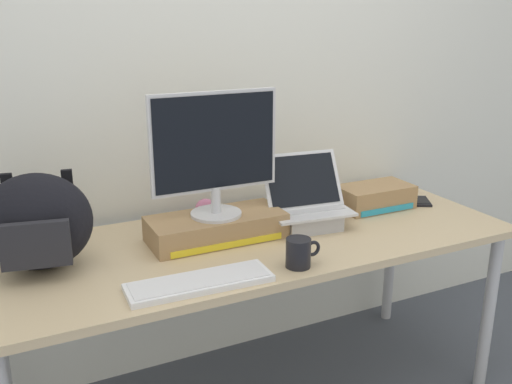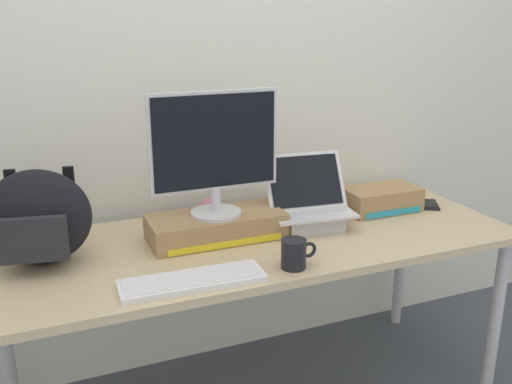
{
  "view_description": "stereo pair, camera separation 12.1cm",
  "coord_description": "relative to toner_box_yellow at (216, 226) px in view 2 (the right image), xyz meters",
  "views": [
    {
      "loc": [
        -0.87,
        -1.79,
        1.55
      ],
      "look_at": [
        0.0,
        0.0,
        0.92
      ],
      "focal_mm": 39.84,
      "sensor_mm": 36.0,
      "label": 1
    },
    {
      "loc": [
        -0.76,
        -1.84,
        1.55
      ],
      "look_at": [
        0.0,
        0.0,
        0.92
      ],
      "focal_mm": 39.84,
      "sensor_mm": 36.0,
      "label": 2
    }
  ],
  "objects": [
    {
      "name": "back_wall",
      "position": [
        0.14,
        0.43,
        0.51
      ],
      "size": [
        7.0,
        0.1,
        2.6
      ],
      "primitive_type": "cube",
      "color": "silver",
      "rests_on": "ground"
    },
    {
      "name": "desk",
      "position": [
        0.14,
        -0.05,
        -0.11
      ],
      "size": [
        1.97,
        0.76,
        0.74
      ],
      "color": "tan",
      "rests_on": "ground"
    },
    {
      "name": "toner_box_yellow",
      "position": [
        0.0,
        0.0,
        0.0
      ],
      "size": [
        0.51,
        0.22,
        0.09
      ],
      "color": "#9E7A51",
      "rests_on": "desk"
    },
    {
      "name": "external_keyboard",
      "position": [
        -0.19,
        -0.33,
        -0.04
      ],
      "size": [
        0.46,
        0.16,
        0.02
      ],
      "rotation": [
        0.0,
        0.0,
        -0.04
      ],
      "color": "white",
      "rests_on": "desk"
    },
    {
      "name": "coffee_mug",
      "position": [
        0.16,
        -0.35,
        0.0
      ],
      "size": [
        0.13,
        0.08,
        0.1
      ],
      "color": "black",
      "rests_on": "desk"
    },
    {
      "name": "messenger_backpack",
      "position": [
        -0.62,
        0.01,
        0.12
      ],
      "size": [
        0.38,
        0.29,
        0.33
      ],
      "rotation": [
        0.0,
        0.0,
        -0.19
      ],
      "color": "black",
      "rests_on": "desk"
    },
    {
      "name": "desktop_monitor",
      "position": [
        -0.0,
        -0.0,
        0.29
      ],
      "size": [
        0.48,
        0.19,
        0.46
      ],
      "rotation": [
        0.0,
        0.0,
        -0.0
      ],
      "color": "silver",
      "rests_on": "toner_box_yellow"
    },
    {
      "name": "open_laptop",
      "position": [
        0.38,
        -0.03,
        0.01
      ],
      "size": [
        0.34,
        0.27,
        0.28
      ],
      "rotation": [
        0.0,
        0.0,
        -0.1
      ],
      "color": "#ADADB2",
      "rests_on": "desk"
    },
    {
      "name": "plush_toy",
      "position": [
        0.04,
        0.22,
        -0.0
      ],
      "size": [
        0.08,
        0.08,
        0.08
      ],
      "color": "#CC7099",
      "rests_on": "desk"
    },
    {
      "name": "cell_phone",
      "position": [
        0.99,
        0.0,
        -0.04
      ],
      "size": [
        0.12,
        0.15,
        0.01
      ],
      "rotation": [
        0.0,
        0.0,
        -0.51
      ],
      "color": "black",
      "rests_on": "desk"
    },
    {
      "name": "toner_box_cyan",
      "position": [
        0.75,
        0.03,
        0.0
      ],
      "size": [
        0.32,
        0.18,
        0.1
      ],
      "color": "#9E7A51",
      "rests_on": "desk"
    }
  ]
}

